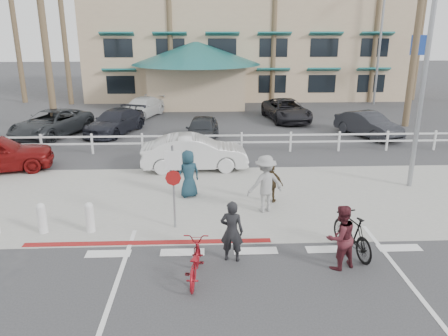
{
  "coord_description": "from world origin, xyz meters",
  "views": [
    {
      "loc": [
        -1.31,
        -10.01,
        5.86
      ],
      "look_at": [
        -0.75,
        3.41,
        1.5
      ],
      "focal_mm": 35.0,
      "sensor_mm": 36.0,
      "label": 1
    }
  ],
  "objects_px": {
    "sign_post": "(174,183)",
    "car_white_sedan": "(195,153)",
    "bike_black": "(352,234)",
    "bike_red": "(194,261)"
  },
  "relations": [
    {
      "from": "bike_red",
      "to": "car_white_sedan",
      "type": "bearing_deg",
      "value": -84.19
    },
    {
      "from": "car_white_sedan",
      "to": "bike_black",
      "type": "bearing_deg",
      "value": -152.44
    },
    {
      "from": "sign_post",
      "to": "bike_black",
      "type": "distance_m",
      "value": 5.26
    },
    {
      "from": "sign_post",
      "to": "bike_black",
      "type": "height_order",
      "value": "sign_post"
    },
    {
      "from": "bike_red",
      "to": "bike_black",
      "type": "xyz_separation_m",
      "value": [
        4.2,
        1.09,
        0.11
      ]
    },
    {
      "from": "bike_red",
      "to": "bike_black",
      "type": "distance_m",
      "value": 4.34
    },
    {
      "from": "sign_post",
      "to": "bike_red",
      "type": "xyz_separation_m",
      "value": [
        0.67,
        -2.88,
        -0.98
      ]
    },
    {
      "from": "sign_post",
      "to": "car_white_sedan",
      "type": "relative_size",
      "value": 0.65
    },
    {
      "from": "bike_black",
      "to": "car_white_sedan",
      "type": "xyz_separation_m",
      "value": [
        -4.39,
        7.54,
        0.16
      ]
    },
    {
      "from": "sign_post",
      "to": "bike_red",
      "type": "height_order",
      "value": "sign_post"
    }
  ]
}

